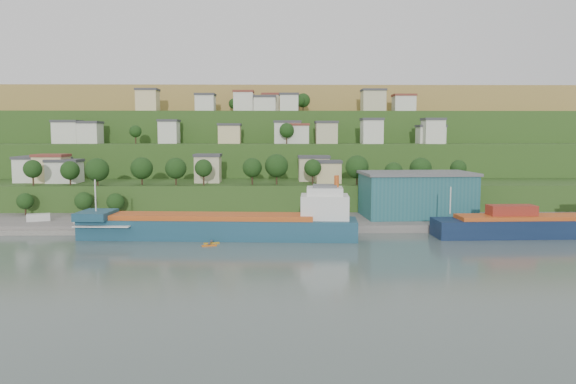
{
  "coord_description": "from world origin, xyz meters",
  "views": [
    {
      "loc": [
        10.85,
        -127.4,
        25.15
      ],
      "look_at": [
        13.22,
        15.0,
        10.73
      ],
      "focal_mm": 35.0,
      "sensor_mm": 36.0,
      "label": 1
    }
  ],
  "objects_px": {
    "cargo_ship_near": "(228,227)",
    "kayak_orange": "(209,245)",
    "cargo_ship_far": "(558,226)",
    "warehouse": "(416,194)",
    "caravan": "(38,219)"
  },
  "relations": [
    {
      "from": "cargo_ship_far",
      "to": "caravan",
      "type": "relative_size",
      "value": 9.82
    },
    {
      "from": "caravan",
      "to": "kayak_orange",
      "type": "height_order",
      "value": "caravan"
    },
    {
      "from": "cargo_ship_near",
      "to": "kayak_orange",
      "type": "bearing_deg",
      "value": -104.84
    },
    {
      "from": "cargo_ship_far",
      "to": "kayak_orange",
      "type": "relative_size",
      "value": 16.69
    },
    {
      "from": "cargo_ship_near",
      "to": "cargo_ship_far",
      "type": "height_order",
      "value": "cargo_ship_near"
    },
    {
      "from": "cargo_ship_far",
      "to": "kayak_orange",
      "type": "bearing_deg",
      "value": -174.47
    },
    {
      "from": "cargo_ship_near",
      "to": "kayak_orange",
      "type": "distance_m",
      "value": 10.87
    },
    {
      "from": "warehouse",
      "to": "caravan",
      "type": "relative_size",
      "value": 5.42
    },
    {
      "from": "warehouse",
      "to": "kayak_orange",
      "type": "xyz_separation_m",
      "value": [
        -55.17,
        -32.16,
        -8.18
      ]
    },
    {
      "from": "cargo_ship_far",
      "to": "kayak_orange",
      "type": "height_order",
      "value": "cargo_ship_far"
    },
    {
      "from": "warehouse",
      "to": "caravan",
      "type": "bearing_deg",
      "value": -179.33
    },
    {
      "from": "cargo_ship_near",
      "to": "caravan",
      "type": "bearing_deg",
      "value": 167.5
    },
    {
      "from": "kayak_orange",
      "to": "cargo_ship_far",
      "type": "bearing_deg",
      "value": -9.45
    },
    {
      "from": "cargo_ship_near",
      "to": "caravan",
      "type": "relative_size",
      "value": 11.54
    },
    {
      "from": "kayak_orange",
      "to": "warehouse",
      "type": "bearing_deg",
      "value": 13.45
    }
  ]
}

